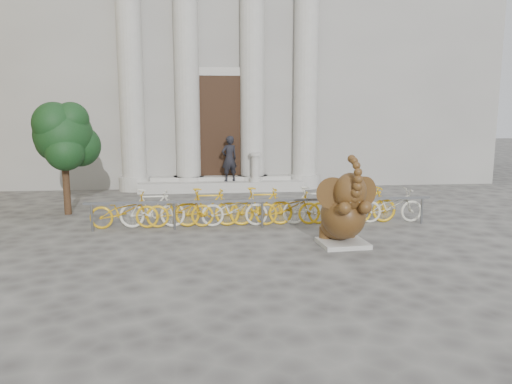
{
  "coord_description": "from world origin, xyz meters",
  "views": [
    {
      "loc": [
        -0.57,
        -8.93,
        2.99
      ],
      "look_at": [
        0.58,
        2.34,
        1.1
      ],
      "focal_mm": 35.0,
      "sensor_mm": 36.0,
      "label": 1
    }
  ],
  "objects": [
    {
      "name": "tree",
      "position": [
        -4.5,
        5.57,
        2.22
      ],
      "size": [
        1.84,
        1.67,
        3.19
      ],
      "color": "#332114",
      "rests_on": "ground"
    },
    {
      "name": "entrance_steps",
      "position": [
        0.0,
        9.4,
        0.18
      ],
      "size": [
        6.0,
        1.2,
        0.36
      ],
      "primitive_type": "cube",
      "color": "#A8A59E",
      "rests_on": "ground"
    },
    {
      "name": "elephant_statue",
      "position": [
        2.43,
        1.5,
        0.74
      ],
      "size": [
        1.36,
        1.54,
        2.03
      ],
      "rotation": [
        0.0,
        0.0,
        0.09
      ],
      "color": "#A8A59E",
      "rests_on": "ground"
    },
    {
      "name": "balustrade_post",
      "position": [
        1.24,
        9.1,
        0.84
      ],
      "size": [
        0.43,
        0.43,
        1.05
      ],
      "color": "#A8A59E",
      "rests_on": "entrance_steps"
    },
    {
      "name": "bike_rack",
      "position": [
        0.85,
        3.66,
        0.5
      ],
      "size": [
        8.85,
        0.53,
        1.0
      ],
      "color": "slate",
      "rests_on": "ground"
    },
    {
      "name": "pedestrian",
      "position": [
        0.3,
        9.28,
        1.19
      ],
      "size": [
        0.72,
        0.61,
        1.67
      ],
      "primitive_type": "imported",
      "rotation": [
        0.0,
        0.0,
        3.55
      ],
      "color": "black",
      "rests_on": "entrance_steps"
    },
    {
      "name": "classical_building",
      "position": [
        0.0,
        14.93,
        5.98
      ],
      "size": [
        22.0,
        10.7,
        12.0
      ],
      "color": "gray",
      "rests_on": "ground"
    },
    {
      "name": "ground",
      "position": [
        0.0,
        0.0,
        0.0
      ],
      "size": [
        80.0,
        80.0,
        0.0
      ],
      "primitive_type": "plane",
      "color": "#474442",
      "rests_on": "ground"
    }
  ]
}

